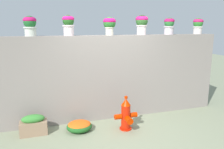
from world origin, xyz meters
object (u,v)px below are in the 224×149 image
object	(u,v)px
potted_plant_4	(142,23)
fire_hydrant	(126,115)
potted_plant_1	(30,24)
potted_plant_3	(109,24)
planter_box	(34,125)
flower_bush_left	(79,126)
potted_plant_2	(68,24)
potted_plant_5	(169,25)
potted_plant_6	(198,25)

from	to	relation	value
potted_plant_4	fire_hydrant	bearing A→B (deg)	-130.14
potted_plant_1	potted_plant_3	world-z (taller)	potted_plant_1
planter_box	potted_plant_4	bearing A→B (deg)	10.10
potted_plant_1	potted_plant_3	size ratio (longest dim) A/B	1.02
potted_plant_4	flower_bush_left	xyz separation A→B (m)	(-1.72, -0.61, -2.23)
potted_plant_2	fire_hydrant	world-z (taller)	potted_plant_2
planter_box	potted_plant_5	bearing A→B (deg)	8.26
potted_plant_3	potted_plant_4	bearing A→B (deg)	1.99
potted_plant_2	potted_plant_6	size ratio (longest dim) A/B	1.08
potted_plant_4	fire_hydrant	size ratio (longest dim) A/B	0.63
potted_plant_3	flower_bush_left	distance (m)	2.44
potted_plant_3	fire_hydrant	distance (m)	2.15
potted_plant_1	potted_plant_5	world-z (taller)	potted_plant_1
potted_plant_6	potted_plant_1	bearing A→B (deg)	-179.65
potted_plant_2	potted_plant_1	bearing A→B (deg)	177.61
potted_plant_4	potted_plant_5	size ratio (longest dim) A/B	1.13
fire_hydrant	potted_plant_4	bearing A→B (deg)	49.86
flower_bush_left	planter_box	world-z (taller)	planter_box
potted_plant_3	potted_plant_5	xyz separation A→B (m)	(1.63, 0.06, -0.02)
potted_plant_2	planter_box	world-z (taller)	potted_plant_2
potted_plant_5	flower_bush_left	world-z (taller)	potted_plant_5
fire_hydrant	potted_plant_6	bearing A→B (deg)	20.26
potted_plant_3	planter_box	world-z (taller)	potted_plant_3
potted_plant_4	planter_box	world-z (taller)	potted_plant_4
potted_plant_2	flower_bush_left	distance (m)	2.29
potted_plant_2	potted_plant_5	distance (m)	2.59
potted_plant_4	potted_plant_5	distance (m)	0.79
fire_hydrant	planter_box	world-z (taller)	fire_hydrant
potted_plant_4	flower_bush_left	size ratio (longest dim) A/B	0.86
potted_plant_2	flower_bush_left	size ratio (longest dim) A/B	0.81
potted_plant_3	potted_plant_6	world-z (taller)	potted_plant_6
fire_hydrant	planter_box	xyz separation A→B (m)	(-1.96, 0.37, -0.13)
potted_plant_6	fire_hydrant	xyz separation A→B (m)	(-2.41, -0.89, -1.97)
potted_plant_6	planter_box	world-z (taller)	potted_plant_6
potted_plant_5	fire_hydrant	size ratio (longest dim) A/B	0.55
fire_hydrant	flower_bush_left	xyz separation A→B (m)	(-1.01, 0.24, -0.22)
potted_plant_1	planter_box	distance (m)	2.16
potted_plant_3	flower_bush_left	world-z (taller)	potted_plant_3
potted_plant_2	flower_bush_left	world-z (taller)	potted_plant_2
potted_plant_4	potted_plant_5	bearing A→B (deg)	1.94
potted_plant_5	potted_plant_6	size ratio (longest dim) A/B	1.01
flower_bush_left	planter_box	distance (m)	0.97
potted_plant_1	potted_plant_6	size ratio (longest dim) A/B	1.01
potted_plant_6	potted_plant_5	bearing A→B (deg)	-178.87
planter_box	fire_hydrant	bearing A→B (deg)	-10.59
potted_plant_4	potted_plant_5	world-z (taller)	potted_plant_4
fire_hydrant	flower_bush_left	distance (m)	1.06
potted_plant_6	potted_plant_3	bearing A→B (deg)	-178.33
potted_plant_6	planter_box	xyz separation A→B (m)	(-4.37, -0.52, -2.10)
potted_plant_4	potted_plant_1	bearing A→B (deg)	179.60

